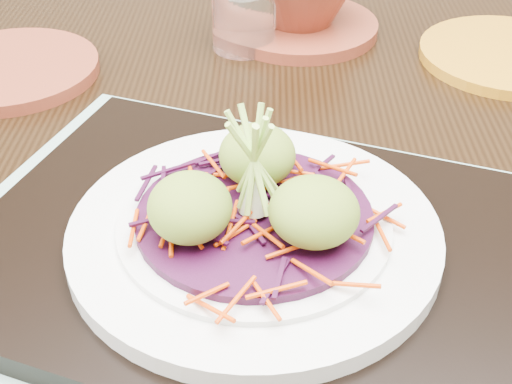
# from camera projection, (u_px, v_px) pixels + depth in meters

# --- Properties ---
(dining_table) EXTENTS (1.31, 0.90, 0.80)m
(dining_table) POSITION_uv_depth(u_px,v_px,m) (297.00, 289.00, 0.63)
(dining_table) COLOR black
(dining_table) RESTS_ON ground
(placemat) EXTENTS (0.53, 0.47, 0.00)m
(placemat) POSITION_uv_depth(u_px,v_px,m) (254.00, 262.00, 0.50)
(placemat) COLOR #81A79A
(placemat) RESTS_ON dining_table
(serving_tray) EXTENTS (0.46, 0.39, 0.02)m
(serving_tray) POSITION_uv_depth(u_px,v_px,m) (254.00, 251.00, 0.50)
(serving_tray) COLOR black
(serving_tray) RESTS_ON placemat
(white_plate) EXTENTS (0.25, 0.25, 0.02)m
(white_plate) POSITION_uv_depth(u_px,v_px,m) (254.00, 232.00, 0.48)
(white_plate) COLOR silver
(white_plate) RESTS_ON serving_tray
(cabbage_bed) EXTENTS (0.16, 0.16, 0.01)m
(cabbage_bed) POSITION_uv_depth(u_px,v_px,m) (254.00, 217.00, 0.48)
(cabbage_bed) COLOR #370B2E
(cabbage_bed) RESTS_ON white_plate
(carrot_julienne) EXTENTS (0.20, 0.20, 0.01)m
(carrot_julienne) POSITION_uv_depth(u_px,v_px,m) (254.00, 208.00, 0.47)
(carrot_julienne) COLOR #CD3A03
(carrot_julienne) RESTS_ON cabbage_bed
(guacamole_scoops) EXTENTS (0.14, 0.12, 0.04)m
(guacamole_scoops) POSITION_uv_depth(u_px,v_px,m) (254.00, 190.00, 0.46)
(guacamole_scoops) COLOR olive
(guacamole_scoops) RESTS_ON cabbage_bed
(scallion_garnish) EXTENTS (0.06, 0.06, 0.09)m
(scallion_garnish) POSITION_uv_depth(u_px,v_px,m) (254.00, 165.00, 0.45)
(scallion_garnish) COLOR #9FCA51
(scallion_garnish) RESTS_ON cabbage_bed
(terracotta_side_plate) EXTENTS (0.22, 0.22, 0.01)m
(terracotta_side_plate) POSITION_uv_depth(u_px,v_px,m) (10.00, 69.00, 0.73)
(terracotta_side_plate) COLOR maroon
(terracotta_side_plate) RESTS_ON dining_table
(water_glass) EXTENTS (0.09, 0.09, 0.10)m
(water_glass) POSITION_uv_depth(u_px,v_px,m) (244.00, 4.00, 0.76)
(water_glass) COLOR white
(water_glass) RESTS_ON dining_table
(terracotta_bowl_set) EXTENTS (0.19, 0.19, 0.07)m
(terracotta_bowl_set) POSITION_uv_depth(u_px,v_px,m) (300.00, 4.00, 0.80)
(terracotta_bowl_set) COLOR maroon
(terracotta_bowl_set) RESTS_ON dining_table
(yellow_plate) EXTENTS (0.25, 0.25, 0.01)m
(yellow_plate) POSITION_uv_depth(u_px,v_px,m) (509.00, 55.00, 0.76)
(yellow_plate) COLOR #A56812
(yellow_plate) RESTS_ON dining_table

